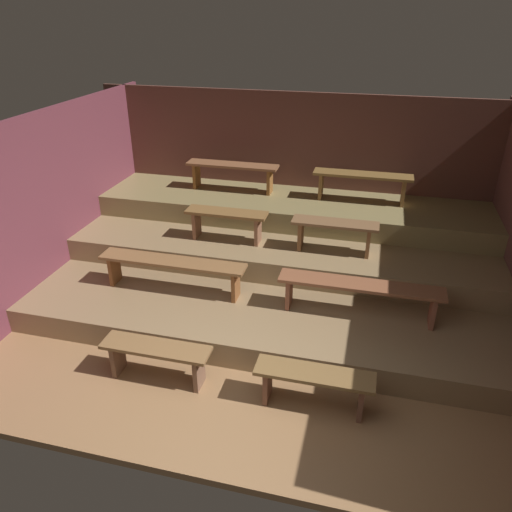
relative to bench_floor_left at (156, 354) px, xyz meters
name	(u,v)px	position (x,y,z in m)	size (l,w,h in m)	color
ground	(268,311)	(0.84, 1.63, -0.37)	(6.78, 5.43, 0.08)	#926A45
wall_back	(300,169)	(0.84, 3.97, 0.90)	(6.78, 0.06, 2.45)	brown
wall_left	(53,203)	(-2.18, 1.63, 0.90)	(0.06, 5.43, 2.45)	brown
platform_lower	(276,280)	(0.84, 2.14, -0.17)	(5.98, 3.60, 0.32)	#8B704D
platform_middle	(286,240)	(0.84, 2.83, 0.15)	(5.98, 2.22, 0.32)	#8E744F
platform_upper	(292,209)	(0.84, 3.31, 0.46)	(5.98, 1.26, 0.32)	olive
bench_floor_left	(156,354)	(0.00, 0.00, 0.00)	(1.18, 0.30, 0.44)	brown
bench_floor_right	(314,381)	(1.69, 0.00, 0.00)	(1.18, 0.30, 0.44)	brown
bench_lower_left	(172,266)	(-0.34, 1.30, 0.34)	(1.92, 0.30, 0.44)	brown
bench_lower_right	(360,290)	(2.02, 1.30, 0.34)	(1.92, 0.30, 0.44)	brown
bench_middle_left	(227,219)	(0.09, 2.30, 0.63)	(1.15, 0.30, 0.44)	brown
bench_middle_right	(335,229)	(1.60, 2.30, 0.63)	(1.15, 0.30, 0.44)	brown
bench_upper_left	(232,170)	(-0.18, 3.49, 0.96)	(1.47, 0.30, 0.44)	brown
bench_upper_right	(362,180)	(1.87, 3.49, 0.96)	(1.47, 0.30, 0.44)	brown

